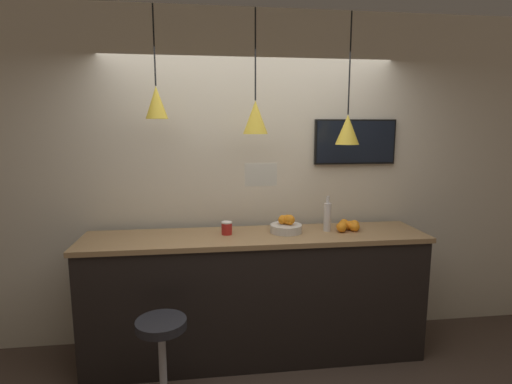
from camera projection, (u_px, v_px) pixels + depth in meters
The scene contains 12 objects.
back_wall at pixel (250, 180), 3.56m from camera, with size 8.00×0.06×2.90m.
service_counter at pixel (256, 296), 3.31m from camera, with size 2.77×0.59×1.05m.
bar_stool at pixel (162, 351), 2.63m from camera, with size 0.36×0.36×0.67m.
fruit_bowl at pixel (286, 226), 3.29m from camera, with size 0.26×0.26×0.15m.
orange_pile at pixel (348, 226), 3.35m from camera, with size 0.22×0.19×0.08m.
juice_bottle at pixel (327, 216), 3.32m from camera, with size 0.06×0.06×0.30m.
spread_jar at pixel (227, 228), 3.23m from camera, with size 0.09×0.09×0.10m.
pendant_lamp_left at pixel (156, 102), 3.00m from camera, with size 0.17×0.17×0.83m.
pendant_lamp_middle at pixel (255, 117), 3.11m from camera, with size 0.20×0.20×0.94m.
pendant_lamp_right at pixel (348, 129), 3.22m from camera, with size 0.19×0.19×1.03m.
mounted_tv at pixel (355, 142), 3.58m from camera, with size 0.74×0.04×0.40m.
hanging_menu_board at pixel (261, 175), 2.94m from camera, with size 0.24×0.01×0.17m.
Camera 1 is at (-0.41, -2.56, 1.92)m, focal length 28.00 mm.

